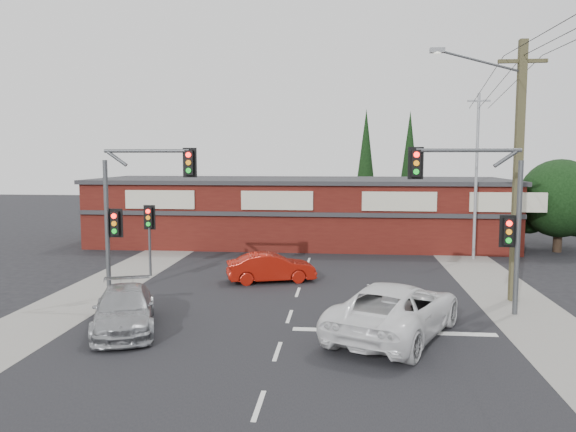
# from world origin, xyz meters

# --- Properties ---
(ground) EXTENTS (120.00, 120.00, 0.00)m
(ground) POSITION_xyz_m (0.00, 0.00, 0.00)
(ground) COLOR black
(ground) RESTS_ON ground
(road_strip) EXTENTS (14.00, 70.00, 0.01)m
(road_strip) POSITION_xyz_m (0.00, 5.00, 0.01)
(road_strip) COLOR black
(road_strip) RESTS_ON ground
(verge_left) EXTENTS (3.00, 70.00, 0.02)m
(verge_left) POSITION_xyz_m (-8.50, 5.00, 0.01)
(verge_left) COLOR gray
(verge_left) RESTS_ON ground
(verge_right) EXTENTS (3.00, 70.00, 0.02)m
(verge_right) POSITION_xyz_m (8.50, 5.00, 0.01)
(verge_right) COLOR gray
(verge_right) RESTS_ON ground
(stop_line) EXTENTS (6.50, 0.35, 0.01)m
(stop_line) POSITION_xyz_m (3.50, -1.50, 0.01)
(stop_line) COLOR silver
(stop_line) RESTS_ON ground
(white_suv) EXTENTS (5.10, 6.70, 1.69)m
(white_suv) POSITION_xyz_m (3.53, -1.82, 0.85)
(white_suv) COLOR white
(white_suv) RESTS_ON ground
(silver_suv) EXTENTS (3.32, 5.03, 1.35)m
(silver_suv) POSITION_xyz_m (-5.21, -2.08, 0.68)
(silver_suv) COLOR #989A9D
(silver_suv) RESTS_ON ground
(red_sedan) EXTENTS (4.19, 2.49, 1.30)m
(red_sedan) POSITION_xyz_m (-1.37, 5.41, 0.65)
(red_sedan) COLOR maroon
(red_sedan) RESTS_ON ground
(lane_dashes) EXTENTS (0.12, 48.19, 0.01)m
(lane_dashes) POSITION_xyz_m (0.00, 5.30, 0.01)
(lane_dashes) COLOR silver
(lane_dashes) RESTS_ON ground
(shop_building) EXTENTS (27.30, 8.40, 4.22)m
(shop_building) POSITION_xyz_m (-0.99, 16.99, 2.13)
(shop_building) COLOR #44110D
(shop_building) RESTS_ON ground
(tree_cluster) EXTENTS (5.90, 5.10, 5.50)m
(tree_cluster) POSITION_xyz_m (14.69, 15.44, 2.90)
(tree_cluster) COLOR #2D2116
(tree_cluster) RESTS_ON ground
(conifer_near) EXTENTS (1.80, 1.80, 9.25)m
(conifer_near) POSITION_xyz_m (3.50, 24.00, 5.48)
(conifer_near) COLOR #2D2116
(conifer_near) RESTS_ON ground
(conifer_far) EXTENTS (1.80, 1.80, 9.25)m
(conifer_far) POSITION_xyz_m (7.00, 26.00, 5.48)
(conifer_far) COLOR #2D2116
(conifer_far) RESTS_ON ground
(traffic_mast_left) EXTENTS (3.77, 0.27, 5.97)m
(traffic_mast_left) POSITION_xyz_m (-6.43, 2.00, 3.93)
(traffic_mast_left) COLOR #47494C
(traffic_mast_left) RESTS_ON ground
(traffic_mast_right) EXTENTS (3.96, 0.27, 5.97)m
(traffic_mast_right) POSITION_xyz_m (6.86, 1.00, 3.95)
(traffic_mast_right) COLOR #47494C
(traffic_mast_right) RESTS_ON ground
(pedestal_signal) EXTENTS (0.55, 0.27, 3.38)m
(pedestal_signal) POSITION_xyz_m (-7.20, 6.01, 2.41)
(pedestal_signal) COLOR #47494C
(pedestal_signal) RESTS_ON ground
(utility_pole) EXTENTS (4.38, 0.59, 10.00)m
(utility_pole) POSITION_xyz_m (8.36, 2.99, 5.40)
(utility_pole) COLOR brown
(utility_pole) RESTS_ON ground
(steel_pole) EXTENTS (1.20, 0.16, 9.00)m
(steel_pole) POSITION_xyz_m (9.00, 12.00, 4.70)
(steel_pole) COLOR gray
(steel_pole) RESTS_ON ground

